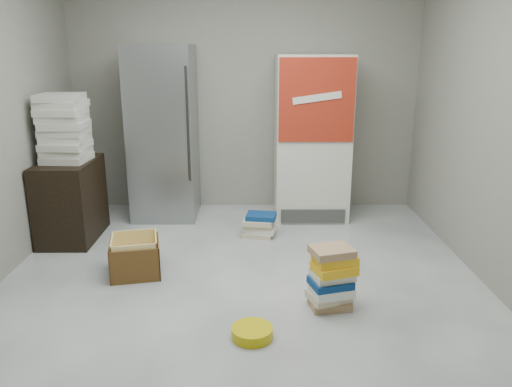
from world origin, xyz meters
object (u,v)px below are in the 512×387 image
object	(u,v)px
coke_cooler	(312,138)
phonebook_stack_main	(332,278)
cardboard_box	(135,259)
steel_fridge	(164,134)
wood_shelf	(71,200)

from	to	relation	value
coke_cooler	phonebook_stack_main	distance (m)	2.27
coke_cooler	phonebook_stack_main	world-z (taller)	coke_cooler
phonebook_stack_main	cardboard_box	xyz separation A→B (m)	(-1.58, 0.60, -0.11)
steel_fridge	coke_cooler	size ratio (longest dim) A/B	1.06
wood_shelf	phonebook_stack_main	distance (m)	2.81
steel_fridge	cardboard_box	distance (m)	1.77
steel_fridge	cardboard_box	world-z (taller)	steel_fridge
wood_shelf	cardboard_box	size ratio (longest dim) A/B	1.65
steel_fridge	wood_shelf	distance (m)	1.23
steel_fridge	phonebook_stack_main	xyz separation A→B (m)	(1.57, -2.17, -0.71)
phonebook_stack_main	cardboard_box	bearing A→B (deg)	145.63
coke_cooler	cardboard_box	bearing A→B (deg)	-136.56
coke_cooler	phonebook_stack_main	xyz separation A→B (m)	(-0.08, -2.17, -0.66)
coke_cooler	wood_shelf	world-z (taller)	coke_cooler
steel_fridge	phonebook_stack_main	distance (m)	2.78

